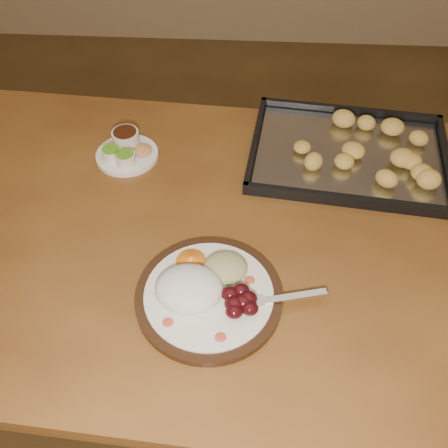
{
  "coord_description": "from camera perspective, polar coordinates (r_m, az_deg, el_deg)",
  "views": [
    {
      "loc": [
        0.17,
        -0.93,
        1.56
      ],
      "look_at": [
        0.13,
        -0.23,
        0.77
      ],
      "focal_mm": 40.0,
      "sensor_mm": 36.0,
      "label": 1
    }
  ],
  "objects": [
    {
      "name": "ground",
      "position": [
        1.82,
        -3.66,
        -10.71
      ],
      "size": [
        4.0,
        4.0,
        0.0
      ],
      "primitive_type": "plane",
      "color": "brown",
      "rests_on": "ground"
    },
    {
      "name": "dining_table",
      "position": [
        1.15,
        0.62,
        -3.99
      ],
      "size": [
        1.56,
        1.0,
        0.75
      ],
      "rotation": [
        0.0,
        0.0,
        -0.07
      ],
      "color": "brown",
      "rests_on": "ground"
    },
    {
      "name": "dinner_plate",
      "position": [
        0.95,
        -1.99,
        -7.67
      ],
      "size": [
        0.36,
        0.28,
        0.06
      ],
      "rotation": [
        0.0,
        0.0,
        -0.09
      ],
      "color": "black",
      "rests_on": "dining_table"
    },
    {
      "name": "condiment_saucer",
      "position": [
        1.26,
        -11.17,
        8.31
      ],
      "size": [
        0.15,
        0.15,
        0.05
      ],
      "rotation": [
        0.0,
        0.0,
        -0.1
      ],
      "color": "white",
      "rests_on": "dining_table"
    },
    {
      "name": "baking_tray",
      "position": [
        1.27,
        14.01,
        7.97
      ],
      "size": [
        0.51,
        0.4,
        0.05
      ],
      "rotation": [
        0.0,
        0.0,
        -0.12
      ],
      "color": "black",
      "rests_on": "dining_table"
    }
  ]
}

